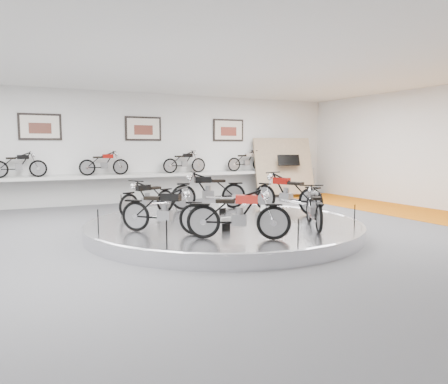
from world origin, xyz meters
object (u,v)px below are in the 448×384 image
bike_b (209,190)px  bike_f (314,207)px  bike_d (164,210)px  display_platform (224,227)px  bike_c (148,197)px  shelf (146,175)px  bike_a (287,193)px  bike_e (238,214)px

bike_b → bike_f: bearing=115.7°
bike_d → bike_f: 3.22m
display_platform → bike_c: (-1.35, 1.67, 0.61)m
shelf → bike_a: bike_a is taller
bike_d → bike_e: bearing=-4.3°
shelf → bike_b: bike_b is taller
shelf → bike_d: size_ratio=6.77×
display_platform → shelf: 6.46m
display_platform → bike_b: bearing=75.7°
shelf → bike_e: (-0.66, -8.33, -0.21)m
bike_a → bike_c: 3.64m
display_platform → bike_e: bike_e is taller
bike_e → bike_f: 2.07m
shelf → bike_e: bike_e is taller
bike_a → bike_b: bearing=24.4°
display_platform → bike_d: bike_d is taller
bike_d → bike_e: bike_e is taller
display_platform → bike_c: bike_c is taller
display_platform → shelf: bearing=90.0°
bike_b → bike_d: bike_b is taller
bike_a → display_platform: bearing=80.5°
bike_d → bike_a: bearing=60.9°
bike_d → bike_f: bike_d is taller
bike_a → bike_b: 2.20m
bike_c → bike_d: size_ratio=0.97×
bike_c → bike_e: bearing=74.3°
bike_d → bike_f: bearing=28.4°
bike_a → bike_c: (-3.42, 1.24, -0.08)m
bike_f → bike_d: bearing=102.9°
bike_d → bike_f: size_ratio=1.06×
shelf → bike_c: (-1.35, -4.73, -0.24)m
bike_a → bike_b: bike_a is taller
bike_a → bike_e: 3.60m
shelf → bike_e: bearing=-94.5°
bike_e → bike_d: bearing=163.3°
bike_b → bike_c: bike_b is taller
bike_c → bike_e: bike_e is taller
shelf → bike_c: size_ratio=7.01×
bike_b → bike_f: bike_b is taller
shelf → bike_a: (2.07, -5.98, -0.16)m
display_platform → bike_e: bearing=-108.8°
bike_c → bike_f: 4.26m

